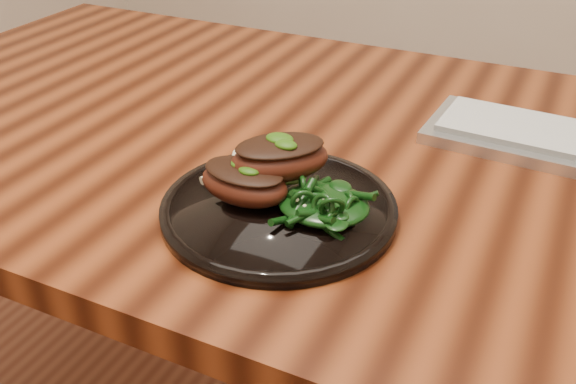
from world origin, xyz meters
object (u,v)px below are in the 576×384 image
Objects in this scene: desk at (347,196)px; lamb_chop_front at (244,181)px; greens_heap at (324,199)px; plate at (279,208)px.

lamb_chop_front reaches higher than desk.
greens_heap is (0.09, 0.01, -0.01)m from lamb_chop_front.
lamb_chop_front is at bearing -166.61° from plate.
greens_heap is (0.05, 0.00, 0.02)m from plate.
greens_heap is at bearing 8.72° from lamb_chop_front.
greens_heap is (0.04, -0.19, 0.11)m from desk.
lamb_chop_front reaches higher than greens_heap.
lamb_chop_front is at bearing -102.69° from desk.
plate is 2.59× the size of greens_heap.
greens_heap reaches higher than desk.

